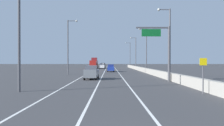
% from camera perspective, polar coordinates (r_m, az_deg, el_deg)
% --- Properties ---
extents(ground_plane, '(320.00, 320.00, 0.00)m').
position_cam_1_polar(ground_plane, '(70.51, -0.07, -1.79)').
color(ground_plane, '#38383A').
extents(lane_stripe_left, '(0.16, 130.00, 0.00)m').
position_cam_1_polar(lane_stripe_left, '(61.71, -5.11, -2.11)').
color(lane_stripe_left, silver).
rests_on(lane_stripe_left, ground_plane).
extents(lane_stripe_center, '(0.16, 130.00, 0.00)m').
position_cam_1_polar(lane_stripe_center, '(61.53, -1.86, -2.11)').
color(lane_stripe_center, silver).
rests_on(lane_stripe_center, ground_plane).
extents(lane_stripe_right, '(0.16, 130.00, 0.00)m').
position_cam_1_polar(lane_stripe_right, '(61.55, 1.40, -2.11)').
color(lane_stripe_right, silver).
rests_on(lane_stripe_right, ground_plane).
extents(jersey_barrier_right, '(0.60, 120.00, 1.10)m').
position_cam_1_polar(jersey_barrier_right, '(47.31, 10.02, -2.22)').
color(jersey_barrier_right, '#9E998E').
rests_on(jersey_barrier_right, ground_plane).
extents(overhead_sign_gantry, '(4.68, 0.36, 7.50)m').
position_cam_1_polar(overhead_sign_gantry, '(31.78, 12.83, 4.01)').
color(overhead_sign_gantry, '#47474C').
rests_on(overhead_sign_gantry, ground_plane).
extents(speed_advisory_sign, '(0.60, 0.11, 3.00)m').
position_cam_1_polar(speed_advisory_sign, '(20.44, 21.85, -2.33)').
color(speed_advisory_sign, '#4C4C51').
rests_on(speed_advisory_sign, ground_plane).
extents(lamp_post_right_second, '(2.14, 0.44, 11.27)m').
position_cam_1_polar(lamp_post_right_second, '(37.92, 13.94, 5.97)').
color(lamp_post_right_second, '#4C4C51').
rests_on(lamp_post_right_second, ground_plane).
extents(lamp_post_right_third, '(2.14, 0.44, 11.27)m').
position_cam_1_polar(lamp_post_right_third, '(59.40, 8.39, 3.97)').
color(lamp_post_right_third, '#4C4C51').
rests_on(lamp_post_right_third, ground_plane).
extents(lamp_post_right_fourth, '(2.14, 0.44, 11.27)m').
position_cam_1_polar(lamp_post_right_fourth, '(81.17, 5.81, 3.02)').
color(lamp_post_right_fourth, '#4C4C51').
rests_on(lamp_post_right_fourth, ground_plane).
extents(lamp_post_right_fifth, '(2.14, 0.44, 11.27)m').
position_cam_1_polar(lamp_post_right_fifth, '(103.05, 4.41, 2.47)').
color(lamp_post_right_fifth, '#4C4C51').
rests_on(lamp_post_right_fifth, ground_plane).
extents(lamp_post_left_near, '(2.14, 0.44, 11.27)m').
position_cam_1_polar(lamp_post_left_near, '(22.30, -21.67, 9.86)').
color(lamp_post_left_near, '#4C4C51').
rests_on(lamp_post_left_near, ground_plane).
extents(lamp_post_left_mid, '(2.14, 0.44, 11.27)m').
position_cam_1_polar(lamp_post_left_mid, '(47.83, -10.71, 4.82)').
color(lamp_post_left_mid, '#4C4C51').
rests_on(lamp_post_left_mid, ground_plane).
extents(car_gray_0, '(2.06, 4.22, 2.10)m').
position_cam_1_polar(car_gray_0, '(34.71, -5.16, -2.36)').
color(car_gray_0, slate).
rests_on(car_gray_0, ground_plane).
extents(car_yellow_1, '(1.94, 4.56, 2.14)m').
position_cam_1_polar(car_yellow_1, '(98.48, -4.08, -0.54)').
color(car_yellow_1, gold).
rests_on(car_yellow_1, ground_plane).
extents(car_white_2, '(1.88, 4.74, 2.00)m').
position_cam_1_polar(car_white_2, '(84.41, -2.49, -0.75)').
color(car_white_2, white).
rests_on(car_white_2, ground_plane).
extents(car_black_3, '(2.02, 4.35, 2.02)m').
position_cam_1_polar(car_black_3, '(97.86, -2.25, -0.58)').
color(car_black_3, black).
rests_on(car_black_3, ground_plane).
extents(car_blue_4, '(1.80, 4.45, 1.94)m').
position_cam_1_polar(car_blue_4, '(59.25, -0.32, -1.28)').
color(car_blue_4, '#1E389E').
rests_on(car_blue_4, ground_plane).
extents(box_truck, '(2.68, 8.26, 4.15)m').
position_cam_1_polar(box_truck, '(86.04, -4.56, -0.13)').
color(box_truck, '#A51E19').
rests_on(box_truck, ground_plane).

